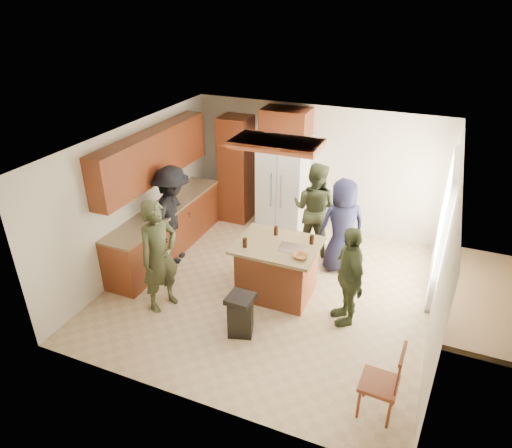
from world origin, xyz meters
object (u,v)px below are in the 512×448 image
at_px(person_counter, 173,215).
at_px(trash_bin, 241,314).
at_px(spindle_chair, 381,384).
at_px(kitchen_island, 277,269).
at_px(person_front_left, 159,256).
at_px(person_behind_right, 342,226).
at_px(refrigerator, 283,188).
at_px(person_behind_left, 315,208).
at_px(person_side_right, 349,276).

height_order(person_counter, trash_bin, person_counter).
bearing_deg(spindle_chair, kitchen_island, 137.56).
bearing_deg(person_counter, person_front_left, -165.18).
distance_m(person_behind_right, person_counter, 2.93).
bearing_deg(kitchen_island, person_front_left, -147.78).
relative_size(kitchen_island, spindle_chair, 1.29).
height_order(person_front_left, refrigerator, refrigerator).
bearing_deg(kitchen_island, person_behind_right, 57.03).
height_order(person_counter, refrigerator, refrigerator).
bearing_deg(refrigerator, person_behind_right, -35.68).
distance_m(person_counter, kitchen_island, 2.11).
bearing_deg(person_behind_left, refrigerator, -30.84).
distance_m(person_front_left, person_counter, 1.36).
bearing_deg(person_front_left, refrigerator, 5.43).
height_order(person_side_right, person_counter, person_counter).
xyz_separation_m(person_front_left, person_counter, (-0.53, 1.25, 0.00)).
relative_size(refrigerator, kitchen_island, 1.41).
height_order(person_counter, kitchen_island, person_counter).
bearing_deg(person_side_right, person_behind_left, 179.86).
xyz_separation_m(person_side_right, person_counter, (-3.22, 0.51, 0.12)).
relative_size(refrigerator, trash_bin, 2.86).
bearing_deg(person_counter, refrigerator, -43.71).
xyz_separation_m(person_behind_left, refrigerator, (-0.84, 0.62, 0.03)).
bearing_deg(person_behind_right, trash_bin, 34.45).
relative_size(person_front_left, person_behind_right, 1.07).
distance_m(person_behind_left, person_counter, 2.53).
distance_m(person_behind_left, person_behind_right, 0.73).
height_order(person_counter, spindle_chair, person_counter).
bearing_deg(person_counter, kitchen_island, -106.27).
height_order(person_side_right, spindle_chair, person_side_right).
distance_m(kitchen_island, trash_bin, 1.10).
relative_size(refrigerator, spindle_chair, 1.81).
bearing_deg(person_counter, spindle_chair, -125.36).
relative_size(person_counter, spindle_chair, 1.80).
bearing_deg(person_counter, person_side_right, -107.11).
bearing_deg(trash_bin, person_counter, 144.23).
relative_size(person_front_left, trash_bin, 2.83).
bearing_deg(person_behind_right, person_side_right, 73.46).
distance_m(person_side_right, refrigerator, 3.04).
bearing_deg(person_behind_right, refrigerator, -69.33).
height_order(person_front_left, person_side_right, person_front_left).
bearing_deg(spindle_chair, person_behind_left, 118.05).
bearing_deg(person_behind_left, trash_bin, 89.55).
bearing_deg(kitchen_island, person_counter, 171.85).
relative_size(person_counter, refrigerator, 1.00).
height_order(person_front_left, person_behind_right, person_front_left).
xyz_separation_m(person_front_left, spindle_chair, (3.43, -0.79, -0.44)).
xyz_separation_m(person_behind_right, trash_bin, (-0.90, -2.23, -0.52)).
bearing_deg(refrigerator, person_behind_left, -36.72).
distance_m(refrigerator, trash_bin, 3.36).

